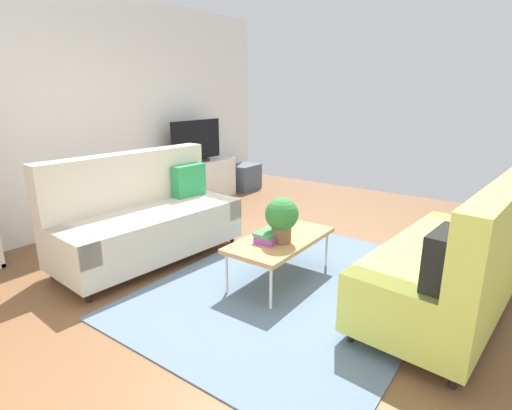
{
  "coord_description": "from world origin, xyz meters",
  "views": [
    {
      "loc": [
        -3.0,
        -1.93,
        1.73
      ],
      "look_at": [
        0.03,
        0.26,
        0.65
      ],
      "focal_mm": 28.17,
      "sensor_mm": 36.0,
      "label": 1
    }
  ],
  "objects_px": {
    "couch_beige": "(146,218)",
    "vase_1": "(176,159)",
    "storage_trunk": "(244,177)",
    "tv_console": "(197,182)",
    "tv": "(197,142)",
    "table_book_0": "(268,240)",
    "couch_green": "(456,263)",
    "bottle_0": "(188,159)",
    "bottle_1": "(192,156)",
    "coffee_table": "(281,241)",
    "vase_0": "(166,161)",
    "potted_plant": "(282,217)",
    "bottle_2": "(197,155)"
  },
  "relations": [
    {
      "from": "tv_console",
      "to": "bottle_1",
      "type": "bearing_deg",
      "value": -163.31
    },
    {
      "from": "storage_trunk",
      "to": "potted_plant",
      "type": "xyz_separation_m",
      "value": [
        -2.74,
        -2.51,
        0.43
      ]
    },
    {
      "from": "table_book_0",
      "to": "bottle_1",
      "type": "relative_size",
      "value": 1.07
    },
    {
      "from": "couch_beige",
      "to": "bottle_0",
      "type": "distance_m",
      "value": 2.05
    },
    {
      "from": "couch_green",
      "to": "tv_console",
      "type": "height_order",
      "value": "couch_green"
    },
    {
      "from": "tv",
      "to": "vase_0",
      "type": "relative_size",
      "value": 5.62
    },
    {
      "from": "couch_beige",
      "to": "potted_plant",
      "type": "distance_m",
      "value": 1.52
    },
    {
      "from": "couch_beige",
      "to": "tv",
      "type": "distance_m",
      "value": 2.3
    },
    {
      "from": "couch_beige",
      "to": "couch_green",
      "type": "xyz_separation_m",
      "value": [
        0.66,
        -2.84,
        0.0
      ]
    },
    {
      "from": "potted_plant",
      "to": "table_book_0",
      "type": "height_order",
      "value": "potted_plant"
    },
    {
      "from": "vase_1",
      "to": "table_book_0",
      "type": "bearing_deg",
      "value": -117.25
    },
    {
      "from": "potted_plant",
      "to": "table_book_0",
      "type": "distance_m",
      "value": 0.25
    },
    {
      "from": "couch_beige",
      "to": "vase_0",
      "type": "bearing_deg",
      "value": -134.17
    },
    {
      "from": "table_book_0",
      "to": "potted_plant",
      "type": "bearing_deg",
      "value": -55.4
    },
    {
      "from": "potted_plant",
      "to": "bottle_2",
      "type": "height_order",
      "value": "bottle_2"
    },
    {
      "from": "vase_1",
      "to": "bottle_1",
      "type": "height_order",
      "value": "bottle_1"
    },
    {
      "from": "couch_beige",
      "to": "table_book_0",
      "type": "bearing_deg",
      "value": 104.7
    },
    {
      "from": "tv_console",
      "to": "bottle_1",
      "type": "relative_size",
      "value": 6.22
    },
    {
      "from": "tv",
      "to": "bottle_1",
      "type": "distance_m",
      "value": 0.24
    },
    {
      "from": "bottle_0",
      "to": "bottle_1",
      "type": "height_order",
      "value": "bottle_1"
    },
    {
      "from": "couch_beige",
      "to": "tv",
      "type": "xyz_separation_m",
      "value": [
        1.94,
        1.11,
        0.51
      ]
    },
    {
      "from": "tv_console",
      "to": "bottle_1",
      "type": "distance_m",
      "value": 0.45
    },
    {
      "from": "tv_console",
      "to": "tv",
      "type": "distance_m",
      "value": 0.63
    },
    {
      "from": "table_book_0",
      "to": "bottle_2",
      "type": "bearing_deg",
      "value": 55.87
    },
    {
      "from": "table_book_0",
      "to": "bottle_0",
      "type": "relative_size",
      "value": 1.65
    },
    {
      "from": "coffee_table",
      "to": "bottle_0",
      "type": "xyz_separation_m",
      "value": [
        1.34,
        2.51,
        0.32
      ]
    },
    {
      "from": "coffee_table",
      "to": "tv_console",
      "type": "distance_m",
      "value": 2.99
    },
    {
      "from": "table_book_0",
      "to": "bottle_0",
      "type": "xyz_separation_m",
      "value": [
        1.48,
        2.47,
        0.28
      ]
    },
    {
      "from": "coffee_table",
      "to": "vase_1",
      "type": "height_order",
      "value": "vase_1"
    },
    {
      "from": "tv_console",
      "to": "vase_1",
      "type": "relative_size",
      "value": 7.76
    },
    {
      "from": "storage_trunk",
      "to": "couch_green",
      "type": "bearing_deg",
      "value": -121.59
    },
    {
      "from": "coffee_table",
      "to": "storage_trunk",
      "type": "relative_size",
      "value": 2.12
    },
    {
      "from": "couch_beige",
      "to": "bottle_1",
      "type": "height_order",
      "value": "couch_beige"
    },
    {
      "from": "couch_beige",
      "to": "vase_1",
      "type": "relative_size",
      "value": 10.89
    },
    {
      "from": "bottle_1",
      "to": "vase_1",
      "type": "bearing_deg",
      "value": 160.06
    },
    {
      "from": "vase_1",
      "to": "bottle_2",
      "type": "height_order",
      "value": "bottle_2"
    },
    {
      "from": "couch_green",
      "to": "tv_console",
      "type": "relative_size",
      "value": 1.4
    },
    {
      "from": "vase_1",
      "to": "bottle_0",
      "type": "distance_m",
      "value": 0.18
    },
    {
      "from": "coffee_table",
      "to": "tv_console",
      "type": "bearing_deg",
      "value": 58.55
    },
    {
      "from": "couch_green",
      "to": "tv",
      "type": "relative_size",
      "value": 1.97
    },
    {
      "from": "couch_green",
      "to": "bottle_0",
      "type": "xyz_separation_m",
      "value": [
        1.05,
        3.93,
        0.27
      ]
    },
    {
      "from": "couch_green",
      "to": "tv",
      "type": "xyz_separation_m",
      "value": [
        1.28,
        3.95,
        0.51
      ]
    },
    {
      "from": "couch_beige",
      "to": "storage_trunk",
      "type": "distance_m",
      "value": 3.22
    },
    {
      "from": "couch_green",
      "to": "vase_0",
      "type": "bearing_deg",
      "value": 85.19
    },
    {
      "from": "tv",
      "to": "storage_trunk",
      "type": "distance_m",
      "value": 1.32
    },
    {
      "from": "table_book_0",
      "to": "vase_1",
      "type": "relative_size",
      "value": 1.33
    },
    {
      "from": "couch_beige",
      "to": "vase_1",
      "type": "bearing_deg",
      "value": -137.98
    },
    {
      "from": "tv_console",
      "to": "tv",
      "type": "relative_size",
      "value": 1.4
    },
    {
      "from": "tv_console",
      "to": "table_book_0",
      "type": "xyz_separation_m",
      "value": [
        -1.7,
        -2.51,
        0.11
      ]
    },
    {
      "from": "potted_plant",
      "to": "bottle_1",
      "type": "bearing_deg",
      "value": 59.65
    }
  ]
}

